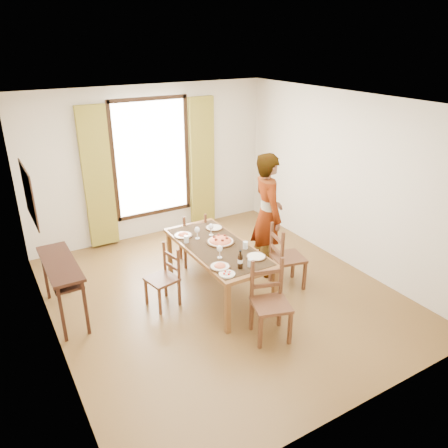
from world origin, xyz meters
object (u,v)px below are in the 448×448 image
console_table (61,270)px  dining_table (217,250)px  man (268,215)px  pasta_platter (220,239)px

console_table → dining_table: (2.00, -0.54, 0.00)m
dining_table → man: size_ratio=0.98×
man → dining_table: bearing=114.4°
console_table → pasta_platter: pasta_platter is taller
dining_table → man: bearing=10.4°
console_table → pasta_platter: (2.09, -0.47, 0.12)m
console_table → pasta_platter: size_ratio=3.00×
man → pasta_platter: man is taller
man → pasta_platter: size_ratio=4.78×
console_table → dining_table: 2.08m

